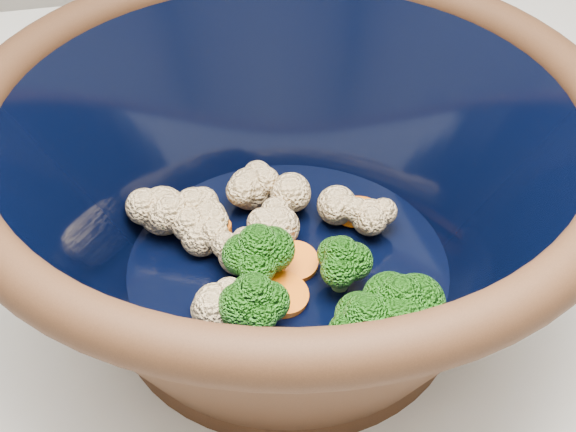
% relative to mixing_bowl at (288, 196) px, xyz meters
% --- Properties ---
extents(mixing_bowl, '(0.46, 0.46, 0.17)m').
position_rel_mixing_bowl_xyz_m(mixing_bowl, '(0.00, 0.00, 0.00)').
color(mixing_bowl, black).
rests_on(mixing_bowl, counter).
extents(vegetable_pile, '(0.17, 0.19, 0.06)m').
position_rel_mixing_bowl_xyz_m(vegetable_pile, '(-0.00, -0.02, -0.03)').
color(vegetable_pile, '#608442').
rests_on(vegetable_pile, mixing_bowl).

